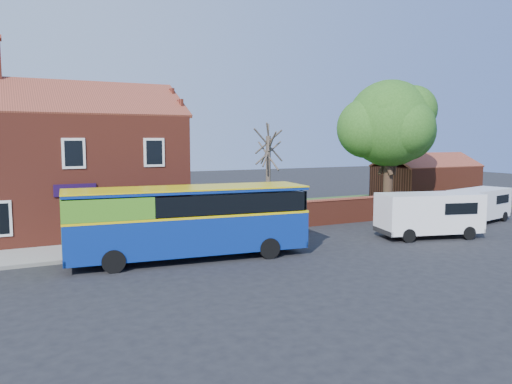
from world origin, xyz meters
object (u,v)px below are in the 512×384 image
van_far (479,204)px  large_tree (389,126)px  bus (181,219)px  van_near (429,213)px

van_far → large_tree: size_ratio=0.54×
bus → van_far: (20.18, 1.01, -0.62)m
bus → van_near: 13.60m
van_near → large_tree: 10.69m
van_near → van_far: 7.01m
van_far → large_tree: 8.26m
bus → van_near: size_ratio=1.84×
van_near → bus: bearing=-170.4°
van_near → van_far: size_ratio=1.13×
large_tree → van_far: bearing=-70.5°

